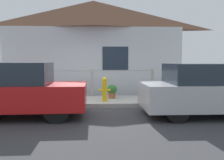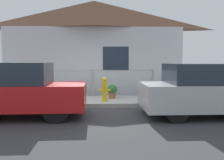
{
  "view_description": "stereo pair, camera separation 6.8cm",
  "coord_description": "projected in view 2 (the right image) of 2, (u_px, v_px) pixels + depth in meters",
  "views": [
    {
      "loc": [
        0.36,
        -8.06,
        1.55
      ],
      "look_at": [
        0.72,
        0.3,
        0.9
      ],
      "focal_mm": 40.0,
      "sensor_mm": 36.0,
      "label": 1
    },
    {
      "loc": [
        0.42,
        -8.06,
        1.55
      ],
      "look_at": [
        0.72,
        0.3,
        0.9
      ],
      "focal_mm": 40.0,
      "sensor_mm": 36.0,
      "label": 2
    }
  ],
  "objects": [
    {
      "name": "ground_plane",
      "position": [
        90.0,
        108.0,
        8.14
      ],
      "size": [
        60.0,
        60.0,
        0.0
      ],
      "primitive_type": "plane",
      "color": "#38383A"
    },
    {
      "name": "car_left",
      "position": [
        16.0,
        90.0,
        6.8
      ],
      "size": [
        3.76,
        1.78,
        1.5
      ],
      "rotation": [
        0.0,
        0.0,
        0.03
      ],
      "color": "red",
      "rests_on": "ground_plane"
    },
    {
      "name": "sidewalk",
      "position": [
        92.0,
        101.0,
        9.1
      ],
      "size": [
        24.0,
        1.94,
        0.14
      ],
      "color": "#B2AFA8",
      "rests_on": "ground_plane"
    },
    {
      "name": "car_right",
      "position": [
        210.0,
        90.0,
        6.99
      ],
      "size": [
        3.9,
        1.82,
        1.47
      ],
      "rotation": [
        0.0,
        0.0,
        0.01
      ],
      "color": "#B7B7BC",
      "rests_on": "ground_plane"
    },
    {
      "name": "fire_hydrant",
      "position": [
        105.0,
        89.0,
        8.6
      ],
      "size": [
        0.41,
        0.18,
        0.85
      ],
      "color": "yellow",
      "rests_on": "sidewalk"
    },
    {
      "name": "potted_plant_near_hydrant",
      "position": [
        112.0,
        91.0,
        9.31
      ],
      "size": [
        0.36,
        0.36,
        0.52
      ],
      "color": "#9E5638",
      "rests_on": "sidewalk"
    },
    {
      "name": "fence",
      "position": [
        93.0,
        81.0,
        9.86
      ],
      "size": [
        4.9,
        0.1,
        1.07
      ],
      "color": "#999993",
      "rests_on": "sidewalk"
    },
    {
      "name": "house",
      "position": [
        94.0,
        20.0,
        11.49
      ],
      "size": [
        8.11,
        2.23,
        4.32
      ],
      "color": "silver",
      "rests_on": "ground_plane"
    }
  ]
}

